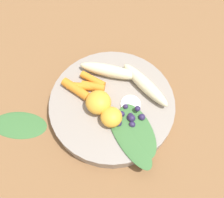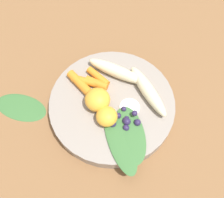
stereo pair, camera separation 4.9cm
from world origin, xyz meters
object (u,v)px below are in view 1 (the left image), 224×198
Objects in this scene: banana_peeled_left at (109,71)px; kale_leaf_stray at (19,125)px; orange_segment_near at (111,117)px; bowl at (112,105)px; banana_peeled_right at (145,84)px.

kale_leaf_stray is at bearing 43.95° from banana_peeled_left.
kale_leaf_stray is (-0.16, -0.14, -0.04)m from banana_peeled_left.
banana_peeled_left is 0.11m from orange_segment_near.
bowl is 1.99× the size of banana_peeled_left.
banana_peeled_left is 1.00× the size of banana_peeled_right.
banana_peeled_right is at bearing 57.65° from orange_segment_near.
orange_segment_near is 0.19m from kale_leaf_stray.
banana_peeled_left is 0.22m from kale_leaf_stray.
banana_peeled_right is 0.27m from kale_leaf_stray.
banana_peeled_right is at bearing 36.16° from bowl.
orange_segment_near is (0.01, -0.04, 0.03)m from bowl.
banana_peeled_right is 3.10× the size of orange_segment_near.
banana_peeled_left and banana_peeled_right have the same top height.
bowl is 2.24× the size of kale_leaf_stray.
banana_peeled_left is at bearing 102.51° from orange_segment_near.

